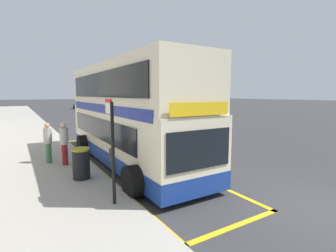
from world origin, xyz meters
The scene contains 10 objects.
ground_plane centered at (0.00, 32.00, 0.00)m, with size 260.00×260.00×0.00m, color #333335.
pavement_near centered at (-7.00, 32.00, 0.07)m, with size 6.00×76.00×0.14m, color #A39E93.
double_decker_bus centered at (-2.46, 7.14, 2.06)m, with size 3.19×10.27×4.40m.
bus_bay_markings centered at (-2.45, 7.36, 0.01)m, with size 3.11×13.56×0.01m.
bus_stop_sign centered at (-4.57, 3.14, 1.80)m, with size 0.09×0.51×2.85m.
parked_car_teal_behind centered at (5.08, 52.11, 0.80)m, with size 2.09×4.20×1.62m.
parked_car_silver_ahead centered at (5.01, 40.92, 0.80)m, with size 2.09×4.20×1.62m.
pedestrian_waiting_near_sign centered at (-5.05, 7.81, 1.14)m, with size 0.34×0.34×1.82m.
pedestrian_further_back centered at (-5.60, 8.54, 1.10)m, with size 0.34×0.34×1.75m.
litter_bin centered at (-4.86, 5.63, 0.69)m, with size 0.62×0.62×1.10m.
Camera 1 is at (-6.72, -3.25, 3.12)m, focal length 26.66 mm.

